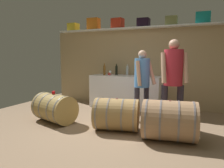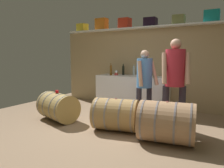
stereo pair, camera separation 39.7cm
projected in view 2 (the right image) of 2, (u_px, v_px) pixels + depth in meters
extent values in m
cube|color=#8A6F55|center=(119.00, 126.00, 4.31)|extent=(6.70, 8.22, 0.02)
cube|color=tan|center=(151.00, 68.00, 5.81)|extent=(5.50, 0.10, 2.10)
cube|color=silver|center=(150.00, 27.00, 5.54)|extent=(5.06, 0.40, 0.03)
cube|color=yellow|center=(82.00, 28.00, 6.58)|extent=(0.29, 0.27, 0.23)
cube|color=orange|center=(102.00, 24.00, 6.23)|extent=(0.34, 0.23, 0.33)
cube|color=red|center=(125.00, 23.00, 5.87)|extent=(0.32, 0.27, 0.27)
cube|color=black|center=(151.00, 22.00, 5.52)|extent=(0.32, 0.31, 0.22)
cube|color=olive|center=(179.00, 20.00, 5.18)|extent=(0.30, 0.31, 0.22)
cube|color=#127D7B|center=(212.00, 16.00, 4.82)|extent=(0.33, 0.23, 0.27)
cube|color=white|center=(132.00, 92.00, 5.74)|extent=(1.89, 0.64, 0.87)
cylinder|color=#B1C1C0|center=(134.00, 71.00, 5.84)|extent=(0.07, 0.07, 0.21)
sphere|color=#B1C1C0|center=(134.00, 67.00, 5.83)|extent=(0.07, 0.07, 0.07)
cylinder|color=#B1C1C0|center=(134.00, 65.00, 5.82)|extent=(0.02, 0.02, 0.06)
cylinder|color=black|center=(123.00, 71.00, 5.92)|extent=(0.07, 0.07, 0.22)
sphere|color=black|center=(123.00, 67.00, 5.91)|extent=(0.06, 0.06, 0.06)
cylinder|color=black|center=(123.00, 65.00, 5.90)|extent=(0.03, 0.03, 0.06)
cylinder|color=brown|center=(111.00, 71.00, 5.84)|extent=(0.06, 0.06, 0.23)
sphere|color=brown|center=(111.00, 66.00, 5.83)|extent=(0.06, 0.06, 0.06)
cylinder|color=brown|center=(111.00, 64.00, 5.82)|extent=(0.02, 0.02, 0.07)
cylinder|color=white|center=(116.00, 76.00, 5.66)|extent=(0.07, 0.07, 0.00)
cylinder|color=white|center=(116.00, 74.00, 5.65)|extent=(0.01, 0.01, 0.08)
sphere|color=white|center=(116.00, 72.00, 5.64)|extent=(0.07, 0.07, 0.07)
sphere|color=maroon|center=(116.00, 72.00, 5.64)|extent=(0.04, 0.04, 0.04)
cone|color=red|center=(116.00, 73.00, 5.90)|extent=(0.11, 0.11, 0.13)
cylinder|color=#9F8348|center=(58.00, 107.00, 4.62)|extent=(1.01, 0.82, 0.58)
cylinder|color=slate|center=(50.00, 104.00, 4.89)|extent=(0.20, 0.58, 0.60)
cylinder|color=slate|center=(55.00, 106.00, 4.72)|extent=(0.20, 0.58, 0.60)
cylinder|color=slate|center=(61.00, 108.00, 4.52)|extent=(0.20, 0.58, 0.60)
cylinder|color=slate|center=(67.00, 110.00, 4.36)|extent=(0.20, 0.58, 0.60)
cylinder|color=brown|center=(58.00, 93.00, 4.58)|extent=(0.04, 0.04, 0.01)
cylinder|color=#A17954|center=(167.00, 122.00, 3.42)|extent=(0.95, 0.77, 0.65)
cylinder|color=slate|center=(144.00, 120.00, 3.55)|extent=(0.12, 0.66, 0.67)
cylinder|color=slate|center=(158.00, 121.00, 3.47)|extent=(0.12, 0.66, 0.67)
cylinder|color=slate|center=(176.00, 123.00, 3.37)|extent=(0.12, 0.66, 0.67)
cylinder|color=slate|center=(191.00, 125.00, 3.29)|extent=(0.12, 0.66, 0.67)
cylinder|color=#984A49|center=(167.00, 102.00, 3.38)|extent=(0.04, 0.04, 0.01)
cylinder|color=#A07C48|center=(116.00, 114.00, 3.99)|extent=(0.91, 0.74, 0.59)
cylinder|color=slate|center=(99.00, 113.00, 4.09)|extent=(0.15, 0.60, 0.60)
cylinder|color=slate|center=(109.00, 114.00, 4.03)|extent=(0.15, 0.60, 0.60)
cylinder|color=slate|center=(123.00, 115.00, 3.95)|extent=(0.15, 0.60, 0.60)
cylinder|color=slate|center=(134.00, 116.00, 3.89)|extent=(0.15, 0.60, 0.60)
cylinder|color=#904451|center=(116.00, 99.00, 3.95)|extent=(0.04, 0.04, 0.01)
cylinder|color=red|center=(57.00, 92.00, 4.59)|extent=(0.07, 0.07, 0.06)
cylinder|color=#302B38|center=(165.00, 107.00, 4.07)|extent=(0.13, 0.13, 0.82)
cylinder|color=#302B38|center=(182.00, 108.00, 4.04)|extent=(0.13, 0.13, 0.82)
cylinder|color=#B12736|center=(175.00, 68.00, 3.96)|extent=(0.36, 0.36, 0.68)
sphere|color=tan|center=(176.00, 44.00, 3.90)|extent=(0.20, 0.20, 0.20)
cylinder|color=tan|center=(164.00, 68.00, 3.88)|extent=(0.17, 0.26, 0.57)
cylinder|color=tan|center=(188.00, 68.00, 3.83)|extent=(0.17, 0.25, 0.58)
cylinder|color=#2C2A38|center=(139.00, 105.00, 4.45)|extent=(0.11, 0.11, 0.73)
cylinder|color=#2C2A38|center=(149.00, 104.00, 4.59)|extent=(0.11, 0.11, 0.73)
cylinder|color=#4A89D3|center=(144.00, 73.00, 4.43)|extent=(0.32, 0.32, 0.60)
sphere|color=tan|center=(145.00, 54.00, 4.39)|extent=(0.17, 0.17, 0.17)
cylinder|color=tan|center=(140.00, 74.00, 4.27)|extent=(0.17, 0.14, 0.51)
cylinder|color=tan|center=(154.00, 73.00, 4.45)|extent=(0.26, 0.19, 0.50)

